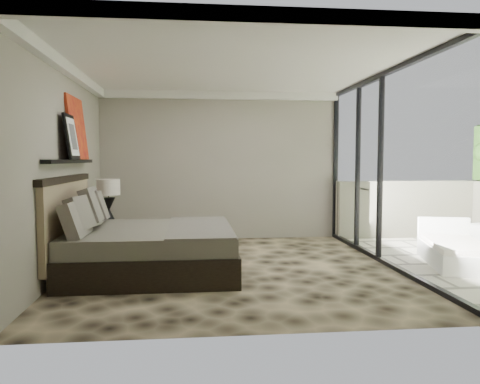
{
  "coord_description": "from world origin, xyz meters",
  "views": [
    {
      "loc": [
        -0.56,
        -6.43,
        1.53
      ],
      "look_at": [
        0.15,
        0.4,
        1.05
      ],
      "focal_mm": 35.0,
      "sensor_mm": 36.0,
      "label": 1
    }
  ],
  "objects": [
    {
      "name": "floor",
      "position": [
        0.0,
        0.0,
        0.0
      ],
      "size": [
        5.0,
        5.0,
        0.0
      ],
      "primitive_type": "plane",
      "color": "black",
      "rests_on": "ground"
    },
    {
      "name": "ceiling",
      "position": [
        0.0,
        0.0,
        2.79
      ],
      "size": [
        4.5,
        5.0,
        0.02
      ],
      "primitive_type": "cube",
      "color": "silver",
      "rests_on": "back_wall"
    },
    {
      "name": "back_wall",
      "position": [
        0.0,
        2.49,
        1.4
      ],
      "size": [
        4.5,
        0.02,
        2.8
      ],
      "primitive_type": "cube",
      "color": "gray",
      "rests_on": "floor"
    },
    {
      "name": "left_wall",
      "position": [
        -2.24,
        0.0,
        1.4
      ],
      "size": [
        0.02,
        5.0,
        2.8
      ],
      "primitive_type": "cube",
      "color": "gray",
      "rests_on": "floor"
    },
    {
      "name": "glass_wall",
      "position": [
        2.25,
        0.0,
        1.4
      ],
      "size": [
        0.08,
        5.0,
        2.8
      ],
      "primitive_type": "cube",
      "color": "white",
      "rests_on": "floor"
    },
    {
      "name": "picture_ledge",
      "position": [
        -2.18,
        0.1,
        1.5
      ],
      "size": [
        0.12,
        2.2,
        0.05
      ],
      "primitive_type": "cube",
      "color": "black",
      "rests_on": "left_wall"
    },
    {
      "name": "bed",
      "position": [
        -1.2,
        -0.09,
        0.36
      ],
      "size": [
        2.25,
        2.18,
        1.25
      ],
      "color": "black",
      "rests_on": "floor"
    },
    {
      "name": "nightstand",
      "position": [
        -1.93,
        1.35,
        0.23
      ],
      "size": [
        0.53,
        0.53,
        0.46
      ],
      "primitive_type": "cube",
      "rotation": [
        0.0,
        0.0,
        -0.15
      ],
      "color": "black",
      "rests_on": "floor"
    },
    {
      "name": "table_lamp",
      "position": [
        -1.9,
        1.33,
        0.96
      ],
      "size": [
        0.38,
        0.38,
        0.69
      ],
      "color": "black",
      "rests_on": "nightstand"
    },
    {
      "name": "abstract_canvas",
      "position": [
        -2.19,
        0.56,
        1.97
      ],
      "size": [
        0.13,
        0.9,
        0.9
      ],
      "primitive_type": "cube",
      "rotation": [
        0.0,
        -0.1,
        0.0
      ],
      "color": "#B2200F",
      "rests_on": "picture_ledge"
    },
    {
      "name": "framed_print",
      "position": [
        -2.14,
        0.0,
        1.82
      ],
      "size": [
        0.11,
        0.5,
        0.6
      ],
      "primitive_type": "cube",
      "rotation": [
        0.0,
        -0.14,
        0.0
      ],
      "color": "black",
      "rests_on": "picture_ledge"
    },
    {
      "name": "lounger",
      "position": [
        3.26,
        -0.07,
        0.19
      ],
      "size": [
        1.14,
        1.69,
        0.6
      ],
      "rotation": [
        0.0,
        0.0,
        -0.26
      ],
      "color": "white",
      "rests_on": "terrace_slab"
    }
  ]
}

